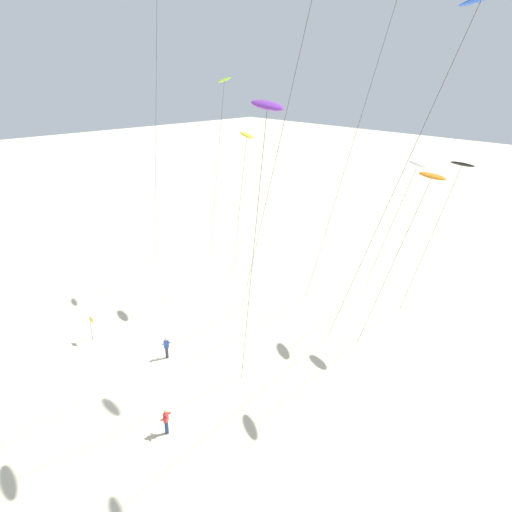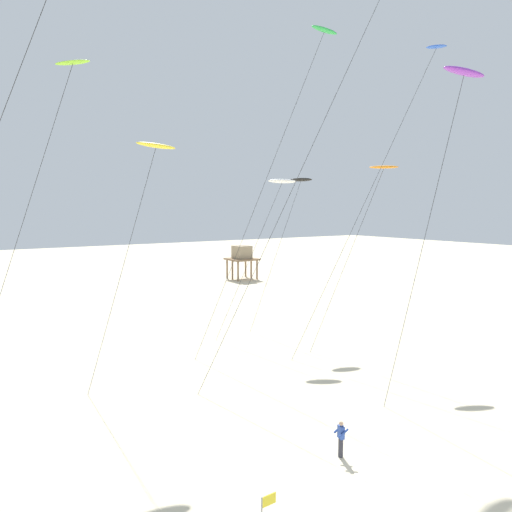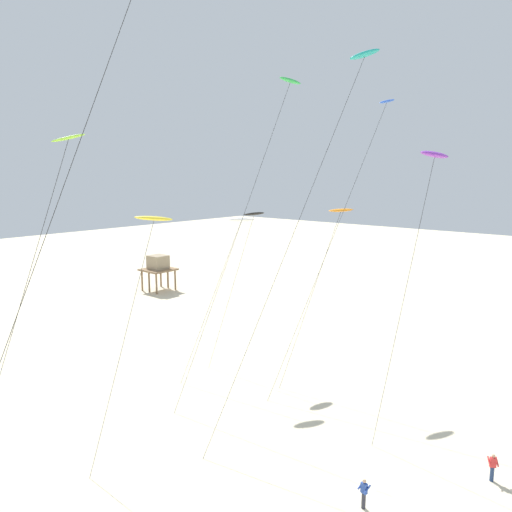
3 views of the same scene
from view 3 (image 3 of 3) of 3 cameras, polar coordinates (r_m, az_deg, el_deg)
kite_teal at (r=33.99m, az=12.74°, el=22.09°), size 12.50×4.97×25.72m
kite_black at (r=43.31m, az=-0.29°, el=4.86°), size 5.56×2.36×14.08m
kite_lime at (r=26.27m, az=-22.15°, el=10.87°), size 7.05×2.59×19.51m
kite_yellow at (r=27.72m, az=-12.24°, el=4.09°), size 5.28×2.23×15.14m
kite_green at (r=37.82m, az=3.92°, el=19.69°), size 10.35×3.98×24.57m
kite_white at (r=40.53m, az=-1.86°, el=4.20°), size 6.65×3.01×13.82m
kite_purple at (r=32.28m, az=20.60°, el=11.11°), size 5.37×2.24×18.92m
kite_blue at (r=41.26m, az=15.07°, el=16.58°), size 11.41×4.32×23.52m
kite_orange at (r=40.20m, az=10.08°, el=5.20°), size 6.73×2.95×14.61m
kite_flyer_nearest at (r=28.36m, az=12.81°, el=-25.96°), size 0.62×0.64×1.67m
kite_flyer_middle at (r=32.58m, az=26.51°, el=-21.68°), size 0.71×0.72×1.67m
stilt_house at (r=73.16m, az=-11.65°, el=-1.10°), size 4.43×4.34×5.39m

